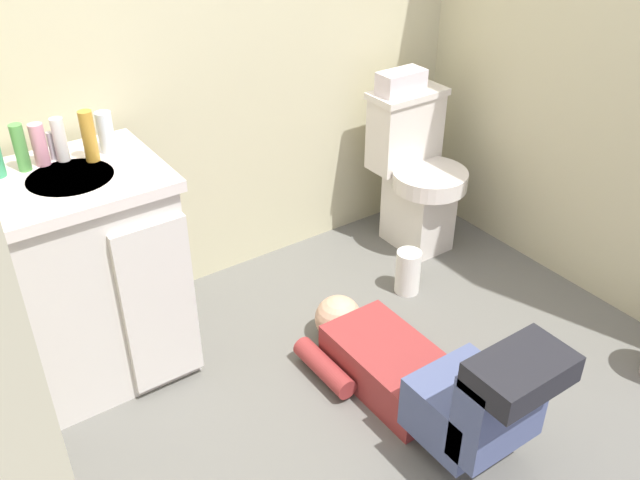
% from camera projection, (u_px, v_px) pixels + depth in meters
% --- Properties ---
extents(ground_plane, '(2.85, 2.91, 0.04)m').
position_uv_depth(ground_plane, '(362.00, 383.00, 2.62)').
color(ground_plane, '#605E59').
extents(wall_back, '(2.51, 0.08, 2.40)m').
position_uv_depth(wall_back, '(215.00, 2.00, 2.66)').
color(wall_back, beige).
rests_on(wall_back, ground_plane).
extents(wall_right, '(0.08, 1.91, 2.40)m').
position_uv_depth(wall_right, '(631.00, 10.00, 2.56)').
color(wall_right, beige).
rests_on(wall_right, ground_plane).
extents(toilet, '(0.36, 0.46, 0.75)m').
position_uv_depth(toilet, '(415.00, 174.00, 3.26)').
color(toilet, silver).
rests_on(toilet, ground_plane).
extents(vanity_cabinet, '(0.60, 0.53, 0.82)m').
position_uv_depth(vanity_cabinet, '(91.00, 275.00, 2.46)').
color(vanity_cabinet, silver).
rests_on(vanity_cabinet, ground_plane).
extents(faucet, '(0.02, 0.02, 0.10)m').
position_uv_depth(faucet, '(52.00, 146.00, 2.32)').
color(faucet, silver).
rests_on(faucet, vanity_cabinet).
extents(person_plumber, '(0.39, 1.06, 0.52)m').
position_uv_depth(person_plumber, '(425.00, 377.00, 2.37)').
color(person_plumber, maroon).
rests_on(person_plumber, ground_plane).
extents(tissue_box, '(0.22, 0.11, 0.10)m').
position_uv_depth(tissue_box, '(401.00, 82.00, 3.07)').
color(tissue_box, silver).
rests_on(tissue_box, toilet).
extents(bottle_green, '(0.04, 0.04, 0.16)m').
position_uv_depth(bottle_green, '(20.00, 148.00, 2.24)').
color(bottle_green, '#509947').
rests_on(bottle_green, vanity_cabinet).
extents(bottle_pink, '(0.05, 0.05, 0.14)m').
position_uv_depth(bottle_pink, '(39.00, 145.00, 2.28)').
color(bottle_pink, pink).
rests_on(bottle_pink, vanity_cabinet).
extents(bottle_white, '(0.04, 0.04, 0.15)m').
position_uv_depth(bottle_white, '(60.00, 140.00, 2.31)').
color(bottle_white, white).
rests_on(bottle_white, vanity_cabinet).
extents(bottle_amber, '(0.05, 0.05, 0.18)m').
position_uv_depth(bottle_amber, '(89.00, 136.00, 2.30)').
color(bottle_amber, '#BF892D').
rests_on(bottle_amber, vanity_cabinet).
extents(bottle_clear, '(0.06, 0.06, 0.14)m').
position_uv_depth(bottle_clear, '(106.00, 132.00, 2.37)').
color(bottle_clear, silver).
rests_on(bottle_clear, vanity_cabinet).
extents(paper_towel_roll, '(0.11, 0.11, 0.20)m').
position_uv_depth(paper_towel_roll, '(408.00, 272.00, 3.04)').
color(paper_towel_roll, white).
rests_on(paper_towel_roll, ground_plane).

